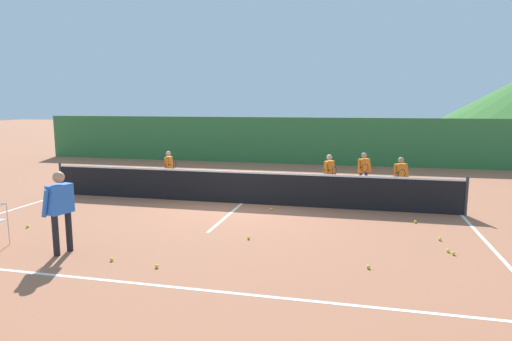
% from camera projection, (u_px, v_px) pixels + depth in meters
% --- Properties ---
extents(ground_plane, '(120.00, 120.00, 0.00)m').
position_uv_depth(ground_plane, '(242.00, 203.00, 12.98)').
color(ground_plane, '#A86647').
extents(line_baseline_near, '(12.13, 0.08, 0.01)m').
position_uv_depth(line_baseline_near, '(146.00, 284.00, 7.15)').
color(line_baseline_near, white).
rests_on(line_baseline_near, ground).
extents(line_baseline_far, '(12.13, 0.08, 0.01)m').
position_uv_depth(line_baseline_far, '(278.00, 173.00, 18.67)').
color(line_baseline_far, white).
rests_on(line_baseline_far, ground).
extents(line_sideline_west, '(0.08, 11.96, 0.01)m').
position_uv_depth(line_sideline_west, '(64.00, 194.00, 14.35)').
color(line_sideline_west, white).
rests_on(line_sideline_west, ground).
extents(line_sideline_east, '(0.08, 11.96, 0.01)m').
position_uv_depth(line_sideline_east, '(461.00, 215.00, 11.62)').
color(line_sideline_east, white).
rests_on(line_sideline_east, ground).
extents(line_service_center, '(0.08, 6.12, 0.01)m').
position_uv_depth(line_service_center, '(242.00, 203.00, 12.98)').
color(line_service_center, white).
rests_on(line_service_center, ground).
extents(tennis_net, '(12.38, 0.08, 1.05)m').
position_uv_depth(tennis_net, '(242.00, 187.00, 12.91)').
color(tennis_net, '#333338').
rests_on(tennis_net, ground).
extents(instructor, '(0.44, 0.81, 1.64)m').
position_uv_depth(instructor, '(60.00, 205.00, 8.52)').
color(instructor, black).
rests_on(instructor, ground).
extents(student_0, '(0.45, 0.60, 1.30)m').
position_uv_depth(student_0, '(169.00, 166.00, 15.39)').
color(student_0, silver).
rests_on(student_0, ground).
extents(student_1, '(0.42, 0.72, 1.33)m').
position_uv_depth(student_1, '(329.00, 171.00, 14.06)').
color(student_1, black).
rests_on(student_1, ground).
extents(student_2, '(0.50, 0.68, 1.31)m').
position_uv_depth(student_2, '(364.00, 168.00, 14.75)').
color(student_2, navy).
rests_on(student_2, ground).
extents(student_3, '(0.51, 0.66, 1.30)m').
position_uv_depth(student_3, '(400.00, 174.00, 13.56)').
color(student_3, black).
rests_on(student_3, ground).
extents(tennis_ball_0, '(0.07, 0.07, 0.07)m').
position_uv_depth(tennis_ball_0, '(271.00, 209.00, 12.12)').
color(tennis_ball_0, yellow).
rests_on(tennis_ball_0, ground).
extents(tennis_ball_2, '(0.07, 0.07, 0.07)m').
position_uv_depth(tennis_ball_2, '(28.00, 226.00, 10.43)').
color(tennis_ball_2, yellow).
rests_on(tennis_ball_2, ground).
extents(tennis_ball_3, '(0.07, 0.07, 0.07)m').
position_uv_depth(tennis_ball_3, '(157.00, 266.00, 7.87)').
color(tennis_ball_3, yellow).
rests_on(tennis_ball_3, ground).
extents(tennis_ball_4, '(0.07, 0.07, 0.07)m').
position_uv_depth(tennis_ball_4, '(112.00, 259.00, 8.22)').
color(tennis_ball_4, yellow).
rests_on(tennis_ball_4, ground).
extents(tennis_ball_5, '(0.07, 0.07, 0.07)m').
position_uv_depth(tennis_ball_5, '(448.00, 251.00, 8.70)').
color(tennis_ball_5, yellow).
rests_on(tennis_ball_5, ground).
extents(tennis_ball_6, '(0.07, 0.07, 0.07)m').
position_uv_depth(tennis_ball_6, '(249.00, 238.00, 9.53)').
color(tennis_ball_6, yellow).
rests_on(tennis_ball_6, ground).
extents(tennis_ball_7, '(0.07, 0.07, 0.07)m').
position_uv_depth(tennis_ball_7, '(440.00, 239.00, 9.45)').
color(tennis_ball_7, yellow).
rests_on(tennis_ball_7, ground).
extents(tennis_ball_8, '(0.07, 0.07, 0.07)m').
position_uv_depth(tennis_ball_8, '(415.00, 222.00, 10.84)').
color(tennis_ball_8, yellow).
rests_on(tennis_ball_8, ground).
extents(tennis_ball_9, '(0.07, 0.07, 0.07)m').
position_uv_depth(tennis_ball_9, '(368.00, 267.00, 7.83)').
color(tennis_ball_9, yellow).
rests_on(tennis_ball_9, ground).
extents(tennis_ball_10, '(0.07, 0.07, 0.07)m').
position_uv_depth(tennis_ball_10, '(453.00, 253.00, 8.55)').
color(tennis_ball_10, yellow).
rests_on(tennis_ball_10, ground).
extents(windscreen_fence, '(26.68, 0.08, 2.29)m').
position_uv_depth(windscreen_fence, '(289.00, 141.00, 21.53)').
color(windscreen_fence, '#33753D').
rests_on(windscreen_fence, ground).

